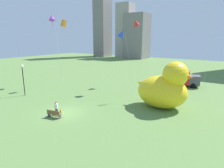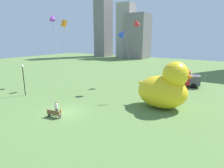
{
  "view_description": "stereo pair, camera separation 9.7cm",
  "coord_description": "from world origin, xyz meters",
  "px_view_note": "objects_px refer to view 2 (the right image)",
  "views": [
    {
      "loc": [
        16.6,
        -14.74,
        8.67
      ],
      "look_at": [
        4.65,
        3.3,
        3.48
      ],
      "focal_mm": 30.64,
      "sensor_mm": 36.0,
      "label": 1
    },
    {
      "loc": [
        16.68,
        -14.68,
        8.67
      ],
      "look_at": [
        4.65,
        3.3,
        3.48
      ],
      "focal_mm": 30.64,
      "sensor_mm": 36.0,
      "label": 2
    }
  ],
  "objects_px": {
    "person_adult": "(56,108)",
    "kite_red": "(136,22)",
    "lamppost": "(23,72)",
    "box_truck": "(181,78)",
    "person_child": "(61,112)",
    "kite_purple": "(52,18)",
    "park_bench": "(54,114)",
    "kite_orange": "(64,24)",
    "giant_inflatable_duck": "(164,88)",
    "kite_blue": "(122,33)"
  },
  "relations": [
    {
      "from": "person_adult",
      "to": "kite_red",
      "type": "relative_size",
      "value": 0.13
    },
    {
      "from": "kite_red",
      "to": "lamppost",
      "type": "bearing_deg",
      "value": -122.99
    },
    {
      "from": "person_adult",
      "to": "box_truck",
      "type": "height_order",
      "value": "box_truck"
    },
    {
      "from": "person_adult",
      "to": "person_child",
      "type": "xyz_separation_m",
      "value": [
        0.59,
        0.09,
        -0.42
      ]
    },
    {
      "from": "lamppost",
      "to": "kite_purple",
      "type": "xyz_separation_m",
      "value": [
        -2.28,
        8.2,
        8.7
      ]
    },
    {
      "from": "person_adult",
      "to": "box_truck",
      "type": "xyz_separation_m",
      "value": [
        8.23,
        22.22,
        0.56
      ]
    },
    {
      "from": "park_bench",
      "to": "kite_orange",
      "type": "distance_m",
      "value": 17.74
    },
    {
      "from": "giant_inflatable_duck",
      "to": "kite_orange",
      "type": "height_order",
      "value": "kite_orange"
    },
    {
      "from": "person_adult",
      "to": "lamppost",
      "type": "distance_m",
      "value": 10.99
    },
    {
      "from": "kite_purple",
      "to": "person_adult",
      "type": "bearing_deg",
      "value": -40.55
    },
    {
      "from": "box_truck",
      "to": "kite_orange",
      "type": "bearing_deg",
      "value": -144.67
    },
    {
      "from": "person_adult",
      "to": "person_child",
      "type": "bearing_deg",
      "value": 8.44
    },
    {
      "from": "park_bench",
      "to": "kite_blue",
      "type": "height_order",
      "value": "kite_blue"
    },
    {
      "from": "person_adult",
      "to": "giant_inflatable_duck",
      "type": "height_order",
      "value": "giant_inflatable_duck"
    },
    {
      "from": "kite_red",
      "to": "giant_inflatable_duck",
      "type": "bearing_deg",
      "value": -46.98
    },
    {
      "from": "person_adult",
      "to": "giant_inflatable_duck",
      "type": "relative_size",
      "value": 0.22
    },
    {
      "from": "person_child",
      "to": "kite_purple",
      "type": "xyz_separation_m",
      "value": [
        -13.19,
        10.69,
        11.9
      ]
    },
    {
      "from": "giant_inflatable_duck",
      "to": "lamppost",
      "type": "xyz_separation_m",
      "value": [
        -19.78,
        -6.63,
        1.11
      ]
    },
    {
      "from": "kite_orange",
      "to": "box_truck",
      "type": "bearing_deg",
      "value": 35.33
    },
    {
      "from": "park_bench",
      "to": "kite_blue",
      "type": "distance_m",
      "value": 16.43
    },
    {
      "from": "person_child",
      "to": "kite_purple",
      "type": "height_order",
      "value": "kite_purple"
    },
    {
      "from": "kite_blue",
      "to": "kite_orange",
      "type": "distance_m",
      "value": 10.44
    },
    {
      "from": "lamppost",
      "to": "kite_red",
      "type": "distance_m",
      "value": 21.06
    },
    {
      "from": "person_adult",
      "to": "person_child",
      "type": "relative_size",
      "value": 1.92
    },
    {
      "from": "park_bench",
      "to": "box_truck",
      "type": "bearing_deg",
      "value": 71.1
    },
    {
      "from": "park_bench",
      "to": "box_truck",
      "type": "distance_m",
      "value": 24.26
    },
    {
      "from": "kite_orange",
      "to": "kite_purple",
      "type": "height_order",
      "value": "kite_purple"
    },
    {
      "from": "giant_inflatable_duck",
      "to": "lamppost",
      "type": "bearing_deg",
      "value": -161.46
    },
    {
      "from": "lamppost",
      "to": "kite_purple",
      "type": "height_order",
      "value": "kite_purple"
    },
    {
      "from": "person_child",
      "to": "lamppost",
      "type": "distance_m",
      "value": 11.64
    },
    {
      "from": "giant_inflatable_duck",
      "to": "box_truck",
      "type": "xyz_separation_m",
      "value": [
        -1.23,
        13.01,
        -1.11
      ]
    },
    {
      "from": "lamppost",
      "to": "kite_orange",
      "type": "distance_m",
      "value": 10.63
    },
    {
      "from": "person_adult",
      "to": "kite_blue",
      "type": "height_order",
      "value": "kite_blue"
    },
    {
      "from": "giant_inflatable_duck",
      "to": "kite_red",
      "type": "distance_m",
      "value": 16.07
    },
    {
      "from": "person_child",
      "to": "lamppost",
      "type": "xyz_separation_m",
      "value": [
        -10.91,
        2.49,
        3.21
      ]
    },
    {
      "from": "person_adult",
      "to": "kite_orange",
      "type": "height_order",
      "value": "kite_orange"
    },
    {
      "from": "person_adult",
      "to": "box_truck",
      "type": "bearing_deg",
      "value": 69.68
    },
    {
      "from": "kite_blue",
      "to": "kite_orange",
      "type": "xyz_separation_m",
      "value": [
        -9.86,
        -2.99,
        1.66
      ]
    },
    {
      "from": "lamppost",
      "to": "kite_purple",
      "type": "relative_size",
      "value": 0.37
    },
    {
      "from": "kite_blue",
      "to": "kite_purple",
      "type": "distance_m",
      "value": 14.06
    },
    {
      "from": "giant_inflatable_duck",
      "to": "park_bench",
      "type": "bearing_deg",
      "value": -132.49
    },
    {
      "from": "park_bench",
      "to": "person_child",
      "type": "height_order",
      "value": "park_bench"
    },
    {
      "from": "person_child",
      "to": "lamppost",
      "type": "height_order",
      "value": "lamppost"
    },
    {
      "from": "park_bench",
      "to": "person_child",
      "type": "distance_m",
      "value": 0.83
    },
    {
      "from": "lamppost",
      "to": "kite_blue",
      "type": "distance_m",
      "value": 16.43
    },
    {
      "from": "person_adult",
      "to": "kite_orange",
      "type": "xyz_separation_m",
      "value": [
        -8.9,
        10.07,
        10.19
      ]
    },
    {
      "from": "kite_blue",
      "to": "lamppost",
      "type": "bearing_deg",
      "value": -137.07
    },
    {
      "from": "park_bench",
      "to": "box_truck",
      "type": "xyz_separation_m",
      "value": [
        7.85,
        22.93,
        0.98
      ]
    },
    {
      "from": "kite_orange",
      "to": "kite_blue",
      "type": "bearing_deg",
      "value": 16.87
    },
    {
      "from": "kite_blue",
      "to": "kite_purple",
      "type": "height_order",
      "value": "kite_purple"
    }
  ]
}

